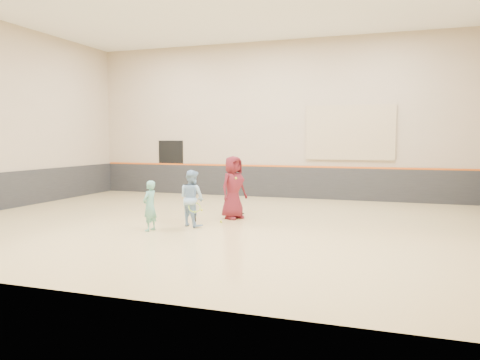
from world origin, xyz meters
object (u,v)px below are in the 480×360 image
(spare_racket, at_px, (236,212))
(instructor, at_px, (192,198))
(girl, at_px, (150,206))
(young_man, at_px, (233,187))

(spare_racket, bearing_deg, instructor, -99.97)
(instructor, height_order, spare_racket, instructor)
(girl, distance_m, spare_racket, 3.49)
(girl, height_order, young_man, young_man)
(young_man, bearing_deg, spare_racket, 40.76)
(instructor, bearing_deg, spare_racket, -77.05)
(instructor, bearing_deg, young_man, -91.21)
(girl, relative_size, young_man, 0.70)
(girl, bearing_deg, spare_racket, 166.88)
(instructor, relative_size, spare_racket, 1.91)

